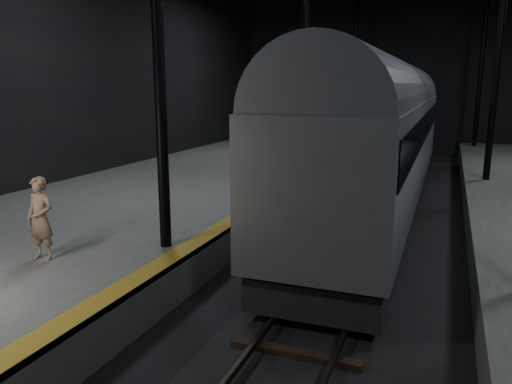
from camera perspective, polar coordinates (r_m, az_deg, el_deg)
The scene contains 6 objects.
ground at distance 14.72m, azimuth 11.26°, elevation -6.83°, with size 44.00×44.00×0.00m, color black.
platform_left at distance 17.38m, azimuth -13.81°, elevation -2.29°, with size 9.00×43.80×1.00m, color #4B4A48.
tactile_strip at distance 15.28m, azimuth -0.67°, elevation -1.96°, with size 0.50×43.80×0.01m, color olive.
track at distance 14.70m, azimuth 11.27°, elevation -6.58°, with size 2.40×43.00×0.24m.
train at distance 18.93m, azimuth 14.28°, elevation 6.81°, with size 3.10×20.72×5.54m.
woman at distance 11.68m, azimuth -23.41°, elevation -2.82°, with size 0.67×0.44×1.83m, color #9E7761.
Camera 1 is at (2.24, -13.76, 4.72)m, focal length 35.00 mm.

